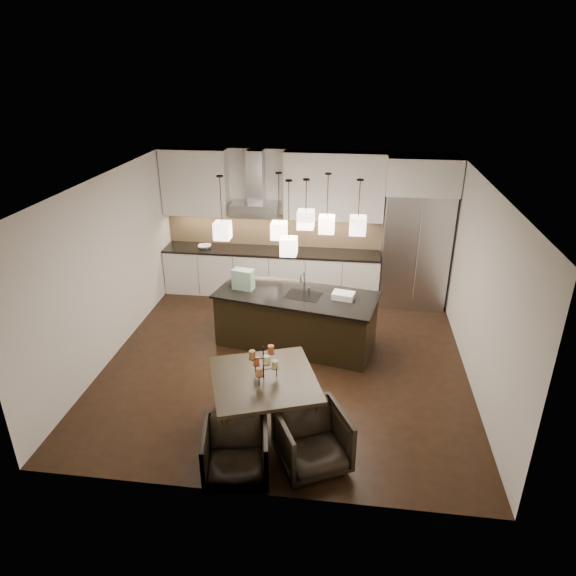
# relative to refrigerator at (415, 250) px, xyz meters

# --- Properties ---
(floor) EXTENTS (5.50, 5.50, 0.02)m
(floor) POSITION_rel_refrigerator_xyz_m (-2.10, -2.38, -1.08)
(floor) COLOR black
(floor) RESTS_ON ground
(ceiling) EXTENTS (5.50, 5.50, 0.02)m
(ceiling) POSITION_rel_refrigerator_xyz_m (-2.10, -2.38, 1.73)
(ceiling) COLOR white
(ceiling) RESTS_ON wall_back
(wall_back) EXTENTS (5.50, 0.02, 2.80)m
(wall_back) POSITION_rel_refrigerator_xyz_m (-2.10, 0.38, 0.32)
(wall_back) COLOR silver
(wall_back) RESTS_ON ground
(wall_front) EXTENTS (5.50, 0.02, 2.80)m
(wall_front) POSITION_rel_refrigerator_xyz_m (-2.10, -5.14, 0.32)
(wall_front) COLOR silver
(wall_front) RESTS_ON ground
(wall_left) EXTENTS (0.02, 5.50, 2.80)m
(wall_left) POSITION_rel_refrigerator_xyz_m (-4.86, -2.38, 0.32)
(wall_left) COLOR silver
(wall_left) RESTS_ON ground
(wall_right) EXTENTS (0.02, 5.50, 2.80)m
(wall_right) POSITION_rel_refrigerator_xyz_m (0.66, -2.38, 0.32)
(wall_right) COLOR silver
(wall_right) RESTS_ON ground
(refrigerator) EXTENTS (1.20, 0.72, 2.15)m
(refrigerator) POSITION_rel_refrigerator_xyz_m (0.00, 0.00, 0.00)
(refrigerator) COLOR #B7B7BA
(refrigerator) RESTS_ON floor
(fridge_panel) EXTENTS (1.26, 0.72, 0.65)m
(fridge_panel) POSITION_rel_refrigerator_xyz_m (0.00, 0.00, 1.40)
(fridge_panel) COLOR silver
(fridge_panel) RESTS_ON refrigerator
(lower_cabinets) EXTENTS (4.21, 0.62, 0.88)m
(lower_cabinets) POSITION_rel_refrigerator_xyz_m (-2.73, 0.05, -0.64)
(lower_cabinets) COLOR silver
(lower_cabinets) RESTS_ON floor
(countertop) EXTENTS (4.21, 0.66, 0.04)m
(countertop) POSITION_rel_refrigerator_xyz_m (-2.73, 0.05, -0.17)
(countertop) COLOR black
(countertop) RESTS_ON lower_cabinets
(backsplash) EXTENTS (4.21, 0.02, 0.63)m
(backsplash) POSITION_rel_refrigerator_xyz_m (-2.73, 0.35, 0.16)
(backsplash) COLOR tan
(backsplash) RESTS_ON countertop
(upper_cab_left) EXTENTS (1.25, 0.35, 1.25)m
(upper_cab_left) POSITION_rel_refrigerator_xyz_m (-4.20, 0.19, 1.10)
(upper_cab_left) COLOR silver
(upper_cab_left) RESTS_ON wall_back
(upper_cab_right) EXTENTS (1.85, 0.35, 1.25)m
(upper_cab_right) POSITION_rel_refrigerator_xyz_m (-1.55, 0.19, 1.10)
(upper_cab_right) COLOR silver
(upper_cab_right) RESTS_ON wall_back
(hood_canopy) EXTENTS (0.90, 0.52, 0.24)m
(hood_canopy) POSITION_rel_refrigerator_xyz_m (-3.03, 0.10, 0.65)
(hood_canopy) COLOR #B7B7BA
(hood_canopy) RESTS_ON wall_back
(hood_chimney) EXTENTS (0.30, 0.28, 0.96)m
(hood_chimney) POSITION_rel_refrigerator_xyz_m (-3.03, 0.21, 1.24)
(hood_chimney) COLOR #B7B7BA
(hood_chimney) RESTS_ON hood_canopy
(fruit_bowl) EXTENTS (0.30, 0.30, 0.06)m
(fruit_bowl) POSITION_rel_refrigerator_xyz_m (-4.04, 0.00, -0.12)
(fruit_bowl) COLOR silver
(fruit_bowl) RESTS_ON countertop
(island_body) EXTENTS (2.62, 1.47, 0.87)m
(island_body) POSITION_rel_refrigerator_xyz_m (-2.01, -1.86, -0.64)
(island_body) COLOR black
(island_body) RESTS_ON floor
(island_top) EXTENTS (2.72, 1.57, 0.04)m
(island_top) POSITION_rel_refrigerator_xyz_m (-2.01, -1.86, -0.18)
(island_top) COLOR black
(island_top) RESTS_ON island_body
(faucet) EXTENTS (0.15, 0.25, 0.38)m
(faucet) POSITION_rel_refrigerator_xyz_m (-1.89, -1.79, 0.02)
(faucet) COLOR silver
(faucet) RESTS_ON island_top
(tote_bag) EXTENTS (0.37, 0.24, 0.34)m
(tote_bag) POSITION_rel_refrigerator_xyz_m (-2.88, -1.78, 0.00)
(tote_bag) COLOR #1E6B45
(tote_bag) RESTS_ON island_top
(food_container) EXTENTS (0.38, 0.30, 0.10)m
(food_container) POSITION_rel_refrigerator_xyz_m (-1.26, -1.94, -0.12)
(food_container) COLOR silver
(food_container) RESTS_ON island_top
(dining_table) EXTENTS (1.62, 1.62, 0.76)m
(dining_table) POSITION_rel_refrigerator_xyz_m (-2.16, -4.02, -0.70)
(dining_table) COLOR black
(dining_table) RESTS_ON floor
(candelabra) EXTENTS (0.47, 0.47, 0.44)m
(candelabra) POSITION_rel_refrigerator_xyz_m (-2.16, -4.02, -0.10)
(candelabra) COLOR black
(candelabra) RESTS_ON dining_table
(candle_a) EXTENTS (0.10, 0.10, 0.10)m
(candle_a) POSITION_rel_refrigerator_xyz_m (-2.03, -3.97, -0.14)
(candle_a) COLOR beige
(candle_a) RESTS_ON candelabra
(candle_b) EXTENTS (0.10, 0.10, 0.10)m
(candle_b) POSITION_rel_refrigerator_xyz_m (-2.27, -3.93, -0.14)
(candle_b) COLOR #C9532D
(candle_b) RESTS_ON candelabra
(candle_c) EXTENTS (0.10, 0.10, 0.10)m
(candle_c) POSITION_rel_refrigerator_xyz_m (-2.19, -4.16, -0.14)
(candle_c) COLOR #AB6A3F
(candle_c) RESTS_ON candelabra
(candle_d) EXTENTS (0.10, 0.10, 0.10)m
(candle_d) POSITION_rel_refrigerator_xyz_m (-2.09, -3.90, 0.02)
(candle_d) COLOR #C9532D
(candle_d) RESTS_ON candelabra
(candle_e) EXTENTS (0.10, 0.10, 0.10)m
(candle_e) POSITION_rel_refrigerator_xyz_m (-2.29, -4.05, 0.02)
(candle_e) COLOR #AB6A3F
(candle_e) RESTS_ON candelabra
(candle_f) EXTENTS (0.10, 0.10, 0.10)m
(candle_f) POSITION_rel_refrigerator_xyz_m (-2.10, -4.14, 0.02)
(candle_f) COLOR beige
(candle_f) RESTS_ON candelabra
(armchair_left) EXTENTS (0.84, 0.86, 0.67)m
(armchair_left) POSITION_rel_refrigerator_xyz_m (-2.33, -4.89, -0.74)
(armchair_left) COLOR black
(armchair_left) RESTS_ON floor
(armchair_right) EXTENTS (1.02, 1.03, 0.71)m
(armchair_right) POSITION_rel_refrigerator_xyz_m (-1.50, -4.59, -0.72)
(armchair_right) COLOR black
(armchair_right) RESTS_ON floor
(pendant_a) EXTENTS (0.24, 0.24, 0.26)m
(pendant_a) POSITION_rel_refrigerator_xyz_m (-3.12, -2.02, 0.90)
(pendant_a) COLOR beige
(pendant_a) RESTS_ON ceiling
(pendant_b) EXTENTS (0.24, 0.24, 0.26)m
(pendant_b) POSITION_rel_refrigerator_xyz_m (-2.30, -1.69, 0.82)
(pendant_b) COLOR beige
(pendant_b) RESTS_ON ceiling
(pendant_c) EXTENTS (0.24, 0.24, 0.26)m
(pendant_c) POSITION_rel_refrigerator_xyz_m (-1.85, -2.08, 1.14)
(pendant_c) COLOR beige
(pendant_c) RESTS_ON ceiling
(pendant_d) EXTENTS (0.24, 0.24, 0.26)m
(pendant_d) POSITION_rel_refrigerator_xyz_m (-1.57, -1.65, 0.94)
(pendant_d) COLOR beige
(pendant_d) RESTS_ON ceiling
(pendant_e) EXTENTS (0.24, 0.24, 0.26)m
(pendant_e) POSITION_rel_refrigerator_xyz_m (-1.10, -2.00, 1.05)
(pendant_e) COLOR beige
(pendant_e) RESTS_ON ceiling
(pendant_f) EXTENTS (0.24, 0.24, 0.26)m
(pendant_f) POSITION_rel_refrigerator_xyz_m (-2.09, -2.17, 0.75)
(pendant_f) COLOR beige
(pendant_f) RESTS_ON ceiling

